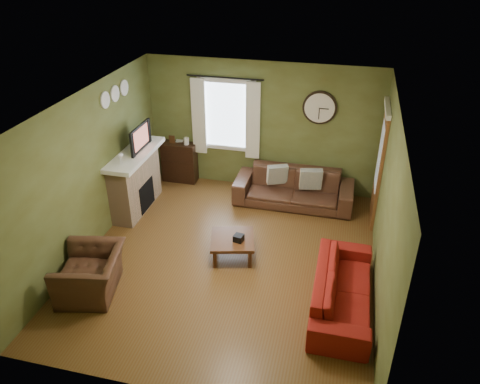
% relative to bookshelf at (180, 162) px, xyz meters
% --- Properties ---
extents(floor, '(4.60, 5.20, 0.00)m').
position_rel_bookshelf_xyz_m(floor, '(1.70, -2.43, -0.42)').
color(floor, brown).
rests_on(floor, ground).
extents(ceiling, '(4.60, 5.20, 0.00)m').
position_rel_bookshelf_xyz_m(ceiling, '(1.70, -2.43, 2.18)').
color(ceiling, white).
rests_on(ceiling, ground).
extents(wall_left, '(0.00, 5.20, 2.60)m').
position_rel_bookshelf_xyz_m(wall_left, '(-0.60, -2.43, 0.88)').
color(wall_left, '#58622F').
rests_on(wall_left, ground).
extents(wall_right, '(0.00, 5.20, 2.60)m').
position_rel_bookshelf_xyz_m(wall_right, '(4.00, -2.43, 0.88)').
color(wall_right, '#58622F').
rests_on(wall_right, ground).
extents(wall_back, '(4.60, 0.00, 2.60)m').
position_rel_bookshelf_xyz_m(wall_back, '(1.70, 0.17, 0.88)').
color(wall_back, '#58622F').
rests_on(wall_back, ground).
extents(wall_front, '(4.60, 0.00, 2.60)m').
position_rel_bookshelf_xyz_m(wall_front, '(1.70, -5.03, 0.88)').
color(wall_front, '#58622F').
rests_on(wall_front, ground).
extents(fireplace, '(0.40, 1.40, 1.10)m').
position_rel_bookshelf_xyz_m(fireplace, '(-0.40, -1.28, 0.13)').
color(fireplace, tan).
rests_on(fireplace, floor).
extents(firebox, '(0.04, 0.60, 0.55)m').
position_rel_bookshelf_xyz_m(firebox, '(-0.21, -1.28, -0.12)').
color(firebox, black).
rests_on(firebox, fireplace).
extents(mantel, '(0.58, 1.60, 0.08)m').
position_rel_bookshelf_xyz_m(mantel, '(-0.37, -1.28, 0.72)').
color(mantel, white).
rests_on(mantel, fireplace).
extents(tv, '(0.08, 0.60, 0.35)m').
position_rel_bookshelf_xyz_m(tv, '(-0.35, -1.13, 0.93)').
color(tv, black).
rests_on(tv, mantel).
extents(tv_screen, '(0.02, 0.62, 0.36)m').
position_rel_bookshelf_xyz_m(tv_screen, '(-0.27, -1.13, 0.99)').
color(tv_screen, '#994C3F').
rests_on(tv_screen, mantel).
extents(medallion_left, '(0.28, 0.28, 0.03)m').
position_rel_bookshelf_xyz_m(medallion_left, '(-0.58, -1.63, 1.83)').
color(medallion_left, white).
rests_on(medallion_left, wall_left).
extents(medallion_mid, '(0.28, 0.28, 0.03)m').
position_rel_bookshelf_xyz_m(medallion_mid, '(-0.58, -1.28, 1.83)').
color(medallion_mid, white).
rests_on(medallion_mid, wall_left).
extents(medallion_right, '(0.28, 0.28, 0.03)m').
position_rel_bookshelf_xyz_m(medallion_right, '(-0.58, -0.93, 1.83)').
color(medallion_right, white).
rests_on(medallion_right, wall_left).
extents(window_pane, '(1.00, 0.02, 1.30)m').
position_rel_bookshelf_xyz_m(window_pane, '(1.00, 0.15, 1.08)').
color(window_pane, silver).
rests_on(window_pane, wall_back).
extents(curtain_rod, '(0.03, 0.03, 1.50)m').
position_rel_bookshelf_xyz_m(curtain_rod, '(1.00, 0.05, 1.85)').
color(curtain_rod, black).
rests_on(curtain_rod, wall_back).
extents(curtain_left, '(0.28, 0.04, 1.55)m').
position_rel_bookshelf_xyz_m(curtain_left, '(0.45, 0.05, 1.03)').
color(curtain_left, white).
rests_on(curtain_left, wall_back).
extents(curtain_right, '(0.28, 0.04, 1.55)m').
position_rel_bookshelf_xyz_m(curtain_right, '(1.55, 0.05, 1.03)').
color(curtain_right, white).
rests_on(curtain_right, wall_back).
extents(wall_clock, '(0.64, 0.06, 0.64)m').
position_rel_bookshelf_xyz_m(wall_clock, '(2.80, 0.12, 1.38)').
color(wall_clock, white).
rests_on(wall_clock, wall_back).
extents(door, '(0.05, 0.90, 2.10)m').
position_rel_bookshelf_xyz_m(door, '(3.97, -0.58, 0.63)').
color(door, brown).
rests_on(door, floor).
extents(bookshelf, '(0.71, 0.30, 0.85)m').
position_rel_bookshelf_xyz_m(bookshelf, '(0.00, 0.00, 0.00)').
color(bookshelf, black).
rests_on(bookshelf, floor).
extents(book, '(0.19, 0.23, 0.02)m').
position_rel_bookshelf_xyz_m(book, '(-0.10, 0.13, 0.54)').
color(book, '#462613').
rests_on(book, bookshelf).
extents(sofa_brown, '(2.26, 0.89, 0.66)m').
position_rel_bookshelf_xyz_m(sofa_brown, '(2.47, -0.38, -0.09)').
color(sofa_brown, '#43281C').
rests_on(sofa_brown, floor).
extents(pillow_left, '(0.44, 0.21, 0.42)m').
position_rel_bookshelf_xyz_m(pillow_left, '(2.78, -0.36, 0.13)').
color(pillow_left, '#939892').
rests_on(pillow_left, sofa_brown).
extents(pillow_right, '(0.41, 0.27, 0.39)m').
position_rel_bookshelf_xyz_m(pillow_right, '(2.13, -0.32, 0.13)').
color(pillow_right, '#939892').
rests_on(pillow_right, sofa_brown).
extents(sofa_red, '(0.79, 2.01, 0.59)m').
position_rel_bookshelf_xyz_m(sofa_red, '(3.54, -3.08, -0.13)').
color(sofa_red, maroon).
rests_on(sofa_red, floor).
extents(armchair, '(1.07, 1.16, 0.65)m').
position_rel_bookshelf_xyz_m(armchair, '(-0.04, -3.64, -0.10)').
color(armchair, '#43281C').
rests_on(armchair, floor).
extents(coffee_table, '(0.83, 0.83, 0.37)m').
position_rel_bookshelf_xyz_m(coffee_table, '(1.75, -2.35, -0.24)').
color(coffee_table, '#462613').
rests_on(coffee_table, floor).
extents(tissue_box, '(0.17, 0.17, 0.11)m').
position_rel_bookshelf_xyz_m(tissue_box, '(1.87, -2.40, -0.02)').
color(tissue_box, black).
rests_on(tissue_box, coffee_table).
extents(wine_glass_a, '(0.07, 0.07, 0.21)m').
position_rel_bookshelf_xyz_m(wine_glass_a, '(-0.35, -1.81, 0.86)').
color(wine_glass_a, white).
rests_on(wine_glass_a, mantel).
extents(wine_glass_b, '(0.07, 0.07, 0.20)m').
position_rel_bookshelf_xyz_m(wine_glass_b, '(-0.35, -1.76, 0.85)').
color(wine_glass_b, white).
rests_on(wine_glass_b, mantel).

